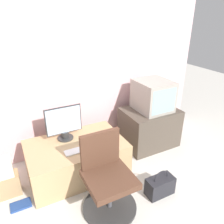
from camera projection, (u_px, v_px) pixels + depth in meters
ground_plane at (111, 205)px, 2.47m from camera, size 12.00×12.00×0.00m
wall_back at (67, 67)px, 2.98m from camera, size 4.40×0.05×2.60m
desk at (77, 158)px, 2.89m from camera, size 1.24×0.79×0.45m
side_stand at (149, 127)px, 3.49m from camera, size 0.83×0.62×0.61m
main_monitor at (64, 124)px, 2.81m from camera, size 0.47×0.21×0.46m
keyboard at (77, 151)px, 2.64m from camera, size 0.29×0.12×0.01m
mouse at (91, 146)px, 2.71m from camera, size 0.06×0.03×0.03m
crt_tv at (153, 96)px, 3.28m from camera, size 0.48×0.53×0.45m
office_chair at (107, 180)px, 2.33m from camera, size 0.60×0.60×0.86m
cardboard_box_lower at (5, 186)px, 2.55m from camera, size 0.34×0.17×0.28m
cardboard_box_upper at (0, 169)px, 2.44m from camera, size 0.25×0.16×0.22m
handbag at (160, 186)px, 2.58m from camera, size 0.33×0.17×0.34m
book at (21, 205)px, 2.46m from camera, size 0.22×0.14×0.02m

